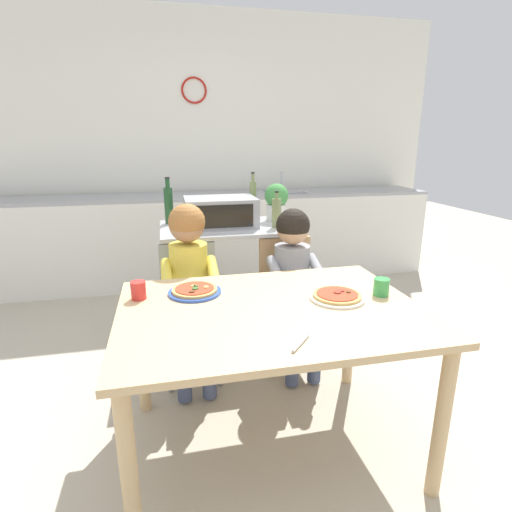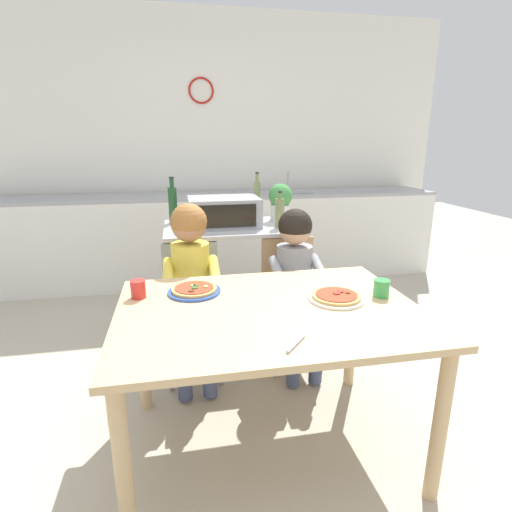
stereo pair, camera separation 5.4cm
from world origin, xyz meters
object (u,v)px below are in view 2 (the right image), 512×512
bottle_brown_beer (173,204)px  dining_table (269,327)px  bottle_tall_green_wine (257,199)px  child_in_yellow_shirt (191,271)px  pizza_plate_white (336,297)px  drinking_cup_green (381,288)px  pizza_plate_blue_rimmed (194,290)px  serving_spoon (296,344)px  toaster_oven (224,212)px  dining_chair_right (291,292)px  child_in_grey_shirt (297,269)px  drinking_cup_red (138,289)px  kitchen_island_cart (234,265)px  potted_herb_plant (280,201)px  dining_chair_left (192,300)px  bottle_clear_vinegar (280,213)px

bottle_brown_beer → dining_table: size_ratio=0.25×
bottle_tall_green_wine → child_in_yellow_shirt: 0.97m
dining_table → pizza_plate_white: pizza_plate_white is taller
dining_table → drinking_cup_green: size_ratio=16.06×
pizza_plate_blue_rimmed → serving_spoon: bearing=-60.6°
toaster_oven → bottle_brown_beer: bottle_brown_beer is taller
dining_chair_right → pizza_plate_blue_rimmed: bearing=-140.3°
pizza_plate_white → bottle_tall_green_wine: bearing=94.1°
pizza_plate_white → drinking_cup_green: drinking_cup_green is taller
dining_table → child_in_grey_shirt: bearing=63.8°
dining_chair_right → child_in_grey_shirt: child_in_grey_shirt is taller
child_in_grey_shirt → drinking_cup_red: (-0.89, -0.42, 0.09)m
kitchen_island_cart → serving_spoon: kitchen_island_cart is taller
potted_herb_plant → dining_chair_left: potted_herb_plant is taller
dining_chair_left → drinking_cup_green: bearing=-40.5°
dining_chair_left → pizza_plate_blue_rimmed: 0.57m
dining_chair_left → bottle_clear_vinegar: bearing=23.8°
dining_chair_left → bottle_brown_beer: bearing=98.8°
bottle_clear_vinegar → drinking_cup_green: bearing=-76.8°
drinking_cup_green → dining_chair_left: bearing=139.5°
dining_chair_left → child_in_yellow_shirt: child_in_yellow_shirt is taller
bottle_clear_vinegar → toaster_oven: bearing=159.7°
bottle_clear_vinegar → drinking_cup_green: bottle_clear_vinegar is taller
dining_chair_right → drinking_cup_green: (0.22, -0.75, 0.29)m
toaster_oven → serving_spoon: size_ratio=3.46×
bottle_tall_green_wine → child_in_yellow_shirt: bearing=-125.3°
potted_herb_plant → pizza_plate_blue_rimmed: bearing=-123.7°
kitchen_island_cart → child_in_yellow_shirt: (-0.32, -0.51, 0.14)m
bottle_brown_beer → child_in_grey_shirt: bottle_brown_beer is taller
dining_chair_right → child_in_grey_shirt: 0.23m
dining_chair_right → child_in_yellow_shirt: child_in_yellow_shirt is taller
bottle_tall_green_wine → pizza_plate_blue_rimmed: 1.30m
bottle_brown_beer → drinking_cup_red: bearing=-98.6°
pizza_plate_blue_rimmed → serving_spoon: 0.68m
bottle_clear_vinegar → child_in_grey_shirt: bottle_clear_vinegar is taller
child_in_grey_shirt → potted_herb_plant: bearing=85.3°
pizza_plate_blue_rimmed → drinking_cup_green: size_ratio=3.08×
dining_chair_left → dining_chair_right: (0.63, 0.01, 0.00)m
toaster_oven → pizza_plate_blue_rimmed: bearing=-105.5°
potted_herb_plant → pizza_plate_blue_rimmed: potted_herb_plant is taller
bottle_clear_vinegar → dining_chair_right: (0.01, -0.26, -0.48)m
toaster_oven → drinking_cup_red: size_ratio=5.78×
dining_chair_right → child_in_grey_shirt: (-0.00, -0.12, 0.19)m
serving_spoon → bottle_tall_green_wine: bearing=83.3°
kitchen_island_cart → dining_chair_right: 0.50m
kitchen_island_cart → potted_herb_plant: (0.37, 0.12, 0.43)m
toaster_oven → pizza_plate_blue_rimmed: (-0.26, -0.92, -0.21)m
dining_chair_left → pizza_plate_blue_rimmed: (0.00, -0.51, 0.26)m
pizza_plate_blue_rimmed → drinking_cup_red: drinking_cup_red is taller
bottle_clear_vinegar → dining_chair_left: bottle_clear_vinegar is taller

